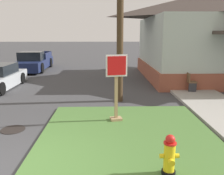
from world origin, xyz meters
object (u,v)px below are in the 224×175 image
(fire_hydrant, at_px, (169,156))
(stop_sign, at_px, (116,90))
(manhole_cover, at_px, (13,130))
(pickup_truck_navy, at_px, (34,62))
(street_bench, at_px, (188,79))

(fire_hydrant, distance_m, stop_sign, 3.24)
(fire_hydrant, height_order, stop_sign, stop_sign)
(manhole_cover, xyz_separation_m, pickup_truck_navy, (-2.81, 11.94, 0.61))
(street_bench, bearing_deg, fire_hydrant, -111.11)
(stop_sign, xyz_separation_m, pickup_truck_navy, (-5.92, 11.42, -0.46))
(manhole_cover, height_order, street_bench, street_bench)
(fire_hydrant, height_order, street_bench, street_bench)
(street_bench, bearing_deg, pickup_truck_navy, 143.45)
(manhole_cover, bearing_deg, pickup_truck_navy, 103.26)
(pickup_truck_navy, bearing_deg, street_bench, -36.55)
(fire_hydrant, distance_m, manhole_cover, 4.77)
(fire_hydrant, relative_size, street_bench, 0.57)
(stop_sign, bearing_deg, pickup_truck_navy, 117.41)
(pickup_truck_navy, bearing_deg, fire_hydrant, -64.72)
(stop_sign, xyz_separation_m, manhole_cover, (-3.11, -0.53, -1.07))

